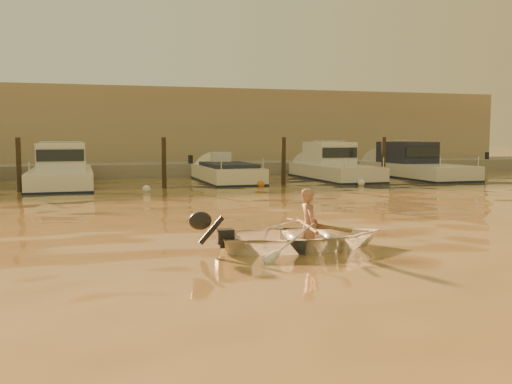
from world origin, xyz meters
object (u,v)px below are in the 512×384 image
object	(u,v)px
moored_boat_5	(414,165)
waterfront_building	(137,130)
moored_boat_4	(334,166)
person	(309,226)
dinghy	(304,237)
moored_boat_3	(227,177)
moored_boat_2	(61,171)

from	to	relation	value
moored_boat_5	waterfront_building	size ratio (longest dim) A/B	0.18
moored_boat_4	waterfront_building	bearing A→B (deg)	126.51
person	waterfront_building	world-z (taller)	waterfront_building
dinghy	moored_boat_5	xyz separation A→B (m)	(11.89, 15.03, 0.42)
moored_boat_3	moored_boat_4	distance (m)	5.27
moored_boat_4	moored_boat_5	distance (m)	4.34
dinghy	moored_boat_5	distance (m)	19.17
person	moored_boat_4	bearing A→B (deg)	-24.35
moored_boat_3	moored_boat_4	xyz separation A→B (m)	(5.25, 0.00, 0.40)
moored_boat_2	moored_boat_5	world-z (taller)	same
person	moored_boat_3	distance (m)	15.20
dinghy	moored_boat_3	xyz separation A→B (m)	(2.30, 15.03, 0.02)
moored_boat_4	waterfront_building	xyz separation A→B (m)	(-8.14, 11.00, 1.77)
dinghy	moored_boat_5	bearing A→B (deg)	-36.32
dinghy	moored_boat_3	size ratio (longest dim) A/B	0.50
person	moored_boat_2	world-z (taller)	moored_boat_2
moored_boat_3	moored_boat_2	bearing A→B (deg)	180.00
person	waterfront_building	distance (m)	26.12
dinghy	person	xyz separation A→B (m)	(0.10, -0.00, 0.20)
moored_boat_2	waterfront_building	distance (m)	11.87
dinghy	moored_boat_2	size ratio (longest dim) A/B	0.39
moored_boat_3	moored_boat_5	world-z (taller)	moored_boat_5
moored_boat_2	dinghy	bearing A→B (deg)	-72.69
moored_boat_3	moored_boat_5	size ratio (longest dim) A/B	0.77
person	moored_boat_4	xyz separation A→B (m)	(7.46, 15.04, 0.23)
moored_boat_3	moored_boat_4	bearing A→B (deg)	0.00
person	moored_boat_4	size ratio (longest dim) A/B	0.20
moored_boat_2	waterfront_building	size ratio (longest dim) A/B	0.17
moored_boat_4	waterfront_building	size ratio (longest dim) A/B	0.15
moored_boat_4	dinghy	bearing A→B (deg)	-116.69
moored_boat_4	waterfront_building	distance (m)	13.80
moored_boat_3	waterfront_building	distance (m)	11.58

